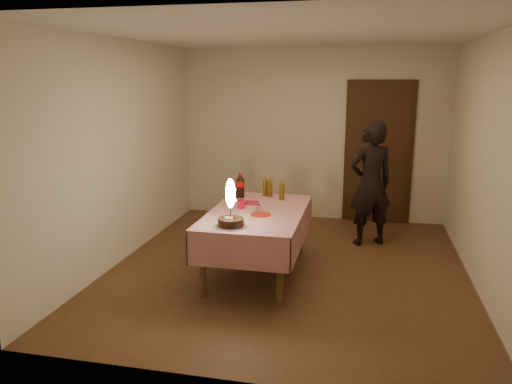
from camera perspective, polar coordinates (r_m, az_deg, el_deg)
ground at (r=5.84m, az=3.69°, el=-8.72°), size 4.00×4.50×0.01m
room_shell at (r=5.52m, az=4.41°, el=7.72°), size 4.04×4.54×2.62m
dining_table at (r=5.50m, az=0.11°, el=-3.15°), size 1.02×1.72×0.73m
birthday_cake at (r=4.88m, az=-2.91°, el=-2.52°), size 0.32×0.32×0.48m
red_plate at (r=5.32m, az=0.53°, el=-2.57°), size 0.22×0.22×0.01m
red_cup at (r=5.56m, az=-1.73°, el=-1.40°), size 0.08×0.08×0.10m
clear_cup at (r=5.40m, az=0.18°, el=-1.89°), size 0.07×0.07×0.09m
napkin_stack at (r=5.78m, az=-0.56°, el=-1.24°), size 0.15×0.15×0.02m
cola_bottle at (r=6.05m, az=-1.82°, el=0.78°), size 0.10×0.10×0.32m
amber_bottle_left at (r=6.14m, az=1.08°, el=0.64°), size 0.06×0.06×0.25m
amber_bottle_right at (r=5.95m, az=2.98°, el=0.21°), size 0.06×0.06×0.25m
amber_bottle_mid at (r=6.09m, az=1.60°, el=0.53°), size 0.06×0.06×0.25m
photographer at (r=6.61m, az=12.95°, el=0.94°), size 0.70×0.61×1.62m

